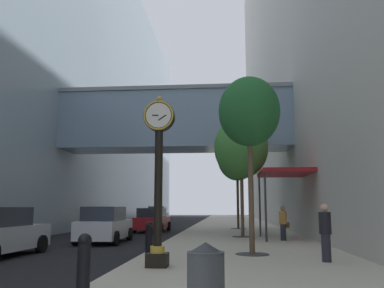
{
  "coord_description": "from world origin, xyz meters",
  "views": [
    {
      "loc": [
        2.82,
        -4.45,
        1.67
      ],
      "look_at": [
        1.03,
        16.48,
        4.98
      ],
      "focal_mm": 37.5,
      "sensor_mm": 36.0,
      "label": 1
    }
  ],
  "objects_px": {
    "bollard_third": "(149,237)",
    "street_tree_mid_far": "(237,158)",
    "pedestrian_walking": "(283,222)",
    "car_grey_far": "(158,215)",
    "street_clock": "(159,170)",
    "bollard_nearest": "(84,262)",
    "street_tree_mid_near": "(241,148)",
    "trash_bin": "(206,280)",
    "car_white_near": "(105,225)",
    "car_red_mid": "(152,220)",
    "pedestrian_by_clock": "(325,231)",
    "street_tree_near": "(249,113)"
  },
  "relations": [
    {
      "from": "street_tree_mid_near",
      "to": "street_tree_mid_far",
      "type": "height_order",
      "value": "street_tree_mid_far"
    },
    {
      "from": "street_clock",
      "to": "bollard_nearest",
      "type": "xyz_separation_m",
      "value": [
        -0.74,
        -3.42,
        -1.95
      ]
    },
    {
      "from": "street_clock",
      "to": "car_red_mid",
      "type": "relative_size",
      "value": 1.0
    },
    {
      "from": "bollard_third",
      "to": "car_grey_far",
      "type": "relative_size",
      "value": 0.22
    },
    {
      "from": "pedestrian_walking",
      "to": "car_grey_far",
      "type": "xyz_separation_m",
      "value": [
        -9.82,
        22.91,
        -0.12
      ]
    },
    {
      "from": "street_tree_near",
      "to": "car_red_mid",
      "type": "relative_size",
      "value": 1.32
    },
    {
      "from": "bollard_nearest",
      "to": "street_tree_mid_near",
      "type": "relative_size",
      "value": 0.17
    },
    {
      "from": "street_tree_mid_far",
      "to": "bollard_nearest",
      "type": "bearing_deg",
      "value": -98.65
    },
    {
      "from": "street_tree_near",
      "to": "street_tree_mid_near",
      "type": "xyz_separation_m",
      "value": [
        0.0,
        7.85,
        -0.07
      ]
    },
    {
      "from": "bollard_third",
      "to": "car_white_near",
      "type": "distance_m",
      "value": 6.52
    },
    {
      "from": "street_clock",
      "to": "car_white_near",
      "type": "xyz_separation_m",
      "value": [
        -3.97,
        8.33,
        -1.83
      ]
    },
    {
      "from": "pedestrian_walking",
      "to": "street_clock",
      "type": "bearing_deg",
      "value": -117.05
    },
    {
      "from": "car_red_mid",
      "to": "car_grey_far",
      "type": "bearing_deg",
      "value": 98.29
    },
    {
      "from": "car_white_near",
      "to": "car_grey_far",
      "type": "height_order",
      "value": "car_grey_far"
    },
    {
      "from": "car_grey_far",
      "to": "pedestrian_walking",
      "type": "bearing_deg",
      "value": -66.79
    },
    {
      "from": "street_clock",
      "to": "street_tree_mid_near",
      "type": "bearing_deg",
      "value": 76.38
    },
    {
      "from": "street_tree_mid_near",
      "to": "car_red_mid",
      "type": "distance_m",
      "value": 9.46
    },
    {
      "from": "bollard_third",
      "to": "street_tree_mid_near",
      "type": "xyz_separation_m",
      "value": [
        3.37,
        8.17,
        4.12
      ]
    },
    {
      "from": "street_tree_near",
      "to": "street_tree_mid_far",
      "type": "height_order",
      "value": "street_tree_mid_far"
    },
    {
      "from": "bollard_nearest",
      "to": "trash_bin",
      "type": "xyz_separation_m",
      "value": [
        2.25,
        -1.46,
        -0.02
      ]
    },
    {
      "from": "bollard_nearest",
      "to": "car_white_near",
      "type": "bearing_deg",
      "value": 105.36
    },
    {
      "from": "car_red_mid",
      "to": "car_grey_far",
      "type": "relative_size",
      "value": 0.96
    },
    {
      "from": "bollard_nearest",
      "to": "pedestrian_by_clock",
      "type": "height_order",
      "value": "pedestrian_by_clock"
    },
    {
      "from": "bollard_third",
      "to": "street_tree_mid_far",
      "type": "relative_size",
      "value": 0.16
    },
    {
      "from": "street_tree_mid_near",
      "to": "car_grey_far",
      "type": "distance_m",
      "value": 22.59
    },
    {
      "from": "bollard_third",
      "to": "street_tree_mid_near",
      "type": "distance_m",
      "value": 9.75
    },
    {
      "from": "bollard_nearest",
      "to": "street_tree_near",
      "type": "distance_m",
      "value": 8.36
    },
    {
      "from": "street_tree_mid_near",
      "to": "trash_bin",
      "type": "relative_size",
      "value": 6.05
    },
    {
      "from": "car_white_near",
      "to": "car_red_mid",
      "type": "bearing_deg",
      "value": 85.52
    },
    {
      "from": "trash_bin",
      "to": "car_white_near",
      "type": "height_order",
      "value": "car_white_near"
    },
    {
      "from": "car_white_near",
      "to": "car_grey_far",
      "type": "relative_size",
      "value": 0.87
    },
    {
      "from": "street_clock",
      "to": "bollard_third",
      "type": "xyz_separation_m",
      "value": [
        -0.74,
        2.66,
        -1.95
      ]
    },
    {
      "from": "car_white_near",
      "to": "car_grey_far",
      "type": "bearing_deg",
      "value": 93.54
    },
    {
      "from": "street_tree_near",
      "to": "car_grey_far",
      "type": "xyz_separation_m",
      "value": [
        -8.03,
        28.59,
        -4.05
      ]
    },
    {
      "from": "street_tree_near",
      "to": "car_white_near",
      "type": "height_order",
      "value": "street_tree_near"
    },
    {
      "from": "trash_bin",
      "to": "car_red_mid",
      "type": "distance_m",
      "value": 22.42
    },
    {
      "from": "street_tree_mid_far",
      "to": "trash_bin",
      "type": "bearing_deg",
      "value": -92.72
    },
    {
      "from": "street_tree_near",
      "to": "trash_bin",
      "type": "height_order",
      "value": "street_tree_near"
    },
    {
      "from": "bollard_nearest",
      "to": "car_grey_far",
      "type": "bearing_deg",
      "value": 97.59
    },
    {
      "from": "bollard_nearest",
      "to": "car_red_mid",
      "type": "distance_m",
      "value": 20.6
    },
    {
      "from": "bollard_nearest",
      "to": "street_tree_mid_near",
      "type": "xyz_separation_m",
      "value": [
        3.37,
        14.26,
        4.12
      ]
    },
    {
      "from": "pedestrian_by_clock",
      "to": "street_tree_mid_far",
      "type": "bearing_deg",
      "value": 96.52
    },
    {
      "from": "pedestrian_by_clock",
      "to": "car_white_near",
      "type": "bearing_deg",
      "value": 140.88
    },
    {
      "from": "street_clock",
      "to": "bollard_nearest",
      "type": "height_order",
      "value": "street_clock"
    },
    {
      "from": "street_tree_mid_far",
      "to": "pedestrian_by_clock",
      "type": "distance_m",
      "value": 17.95
    },
    {
      "from": "bollard_nearest",
      "to": "bollard_third",
      "type": "bearing_deg",
      "value": 90.0
    },
    {
      "from": "street_tree_mid_near",
      "to": "trash_bin",
      "type": "distance_m",
      "value": 16.29
    },
    {
      "from": "street_clock",
      "to": "car_red_mid",
      "type": "distance_m",
      "value": 17.43
    },
    {
      "from": "street_tree_near",
      "to": "street_tree_mid_near",
      "type": "distance_m",
      "value": 7.85
    },
    {
      "from": "street_clock",
      "to": "street_tree_near",
      "type": "height_order",
      "value": "street_tree_near"
    }
  ]
}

